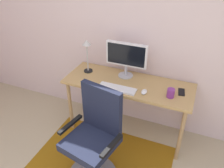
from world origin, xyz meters
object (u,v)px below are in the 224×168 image
Objects in this scene: monitor at (126,56)px; cell_phone at (181,92)px; computer_mouse at (144,92)px; desk at (128,89)px; keyboard at (117,88)px; desk_lamp at (87,50)px; coffee_cup at (171,93)px; office_chair at (94,145)px.

monitor reaches higher than cell_phone.
cell_phone is (0.37, 0.17, -0.01)m from computer_mouse.
desk is 3.05× the size of monitor.
computer_mouse reaches higher than keyboard.
computer_mouse is 0.25× the size of desk_lamp.
keyboard reaches higher than cell_phone.
desk is 0.67m from desk_lamp.
cell_phone is at bearing 53.43° from coffee_cup.
desk_lamp is at bearing -171.53° from monitor.
coffee_cup is (0.57, 0.07, 0.04)m from keyboard.
keyboard is 0.30m from computer_mouse.
desk_lamp reaches higher than office_chair.
keyboard is at bearing -111.16° from desk.
desk is 0.79m from office_chair.
computer_mouse is at bearing -41.74° from monitor.
coffee_cup reaches higher than desk.
coffee_cup is at bearing 7.66° from computer_mouse.
desk is at bearing -59.52° from monitor.
coffee_cup is at bearing -22.36° from monitor.
office_chair is (0.48, -0.82, -0.60)m from desk_lamp.
monitor is at bearing 138.26° from computer_mouse.
keyboard is at bearing -87.87° from monitor.
computer_mouse is 0.86m from desk_lamp.
computer_mouse is 0.10× the size of office_chair.
monitor is 0.74m from cell_phone.
computer_mouse is 0.74× the size of cell_phone.
desk is 0.53m from coffee_cup.
monitor reaches higher than coffee_cup.
monitor is 0.47× the size of office_chair.
desk_lamp is at bearing 165.28° from computer_mouse.
desk is 15.36× the size of coffee_cup.
desk_lamp is (-0.49, 0.24, 0.28)m from keyboard.
coffee_cup is at bearing -9.09° from desk_lamp.
computer_mouse is 0.41m from cell_phone.
desk is 0.38m from monitor.
keyboard is (-0.07, -0.18, 0.09)m from desk.
office_chair is at bearing -139.59° from cell_phone.
desk_lamp is 1.12m from office_chair.
cell_phone is at bearing 60.40° from office_chair.
computer_mouse reaches higher than desk.
monitor is 5.03× the size of coffee_cup.
desk_lamp reaches higher than cell_phone.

